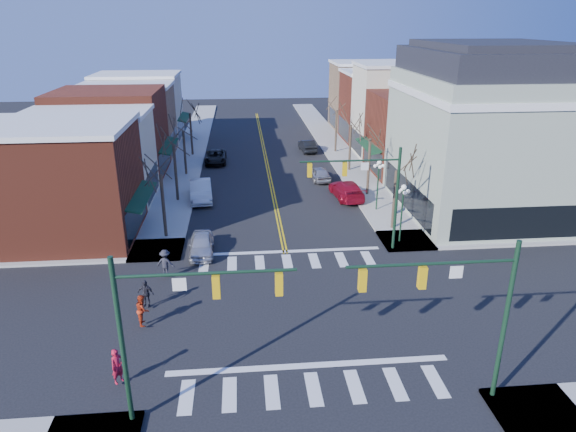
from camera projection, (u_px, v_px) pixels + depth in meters
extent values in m
plane|color=black|center=(298.00, 312.00, 27.80)|extent=(160.00, 160.00, 0.00)
cube|color=#9E9B93|center=(175.00, 197.00, 45.60)|extent=(3.50, 70.00, 0.15)
cube|color=#9E9B93|center=(368.00, 191.00, 47.12)|extent=(3.50, 70.00, 0.15)
cube|color=maroon|center=(60.00, 185.00, 35.94)|extent=(10.00, 8.50, 8.00)
cube|color=beige|center=(90.00, 160.00, 43.23)|extent=(10.00, 7.00, 7.50)
cube|color=maroon|center=(111.00, 134.00, 50.48)|extent=(10.00, 9.00, 8.50)
cube|color=#9E7B57|center=(128.00, 122.00, 58.27)|extent=(10.00, 7.50, 7.80)
cube|color=beige|center=(140.00, 109.00, 65.40)|extent=(10.00, 8.00, 8.20)
cube|color=maroon|center=(423.00, 134.00, 51.63)|extent=(10.00, 8.50, 8.00)
cube|color=beige|center=(400.00, 111.00, 58.47)|extent=(10.00, 7.00, 10.00)
cube|color=maroon|center=(383.00, 107.00, 65.71)|extent=(10.00, 8.00, 8.50)
cube|color=#9E7B57|center=(368.00, 97.00, 73.05)|extent=(10.00, 8.00, 9.00)
cube|color=#99A58F|center=(484.00, 145.00, 40.73)|extent=(12.00, 14.00, 11.00)
cube|color=white|center=(492.00, 92.00, 39.25)|extent=(12.25, 14.25, 0.50)
cube|color=black|center=(496.00, 61.00, 38.42)|extent=(11.40, 13.40, 1.80)
cube|color=black|center=(498.00, 46.00, 38.03)|extent=(9.80, 11.80, 0.60)
cylinder|color=#14331E|center=(122.00, 344.00, 18.99)|extent=(0.20, 0.20, 7.20)
cylinder|color=#14331E|center=(206.00, 273.00, 18.27)|extent=(6.50, 0.12, 0.12)
cube|color=gold|center=(216.00, 287.00, 18.49)|extent=(0.28, 0.28, 0.90)
cube|color=gold|center=(279.00, 284.00, 18.69)|extent=(0.28, 0.28, 0.90)
cylinder|color=#14331E|center=(505.00, 324.00, 20.28)|extent=(0.20, 0.20, 7.20)
cylinder|color=#14331E|center=(432.00, 264.00, 18.99)|extent=(6.50, 0.12, 0.12)
cube|color=gold|center=(422.00, 277.00, 19.16)|extent=(0.28, 0.28, 0.90)
cube|color=gold|center=(362.00, 280.00, 18.96)|extent=(0.28, 0.28, 0.90)
cylinder|color=#14331E|center=(396.00, 200.00, 34.03)|extent=(0.20, 0.20, 7.20)
cylinder|color=#14331E|center=(350.00, 161.00, 32.74)|extent=(6.50, 0.12, 0.12)
cube|color=gold|center=(345.00, 169.00, 32.91)|extent=(0.28, 0.28, 0.90)
cube|color=gold|center=(310.00, 170.00, 32.71)|extent=(0.28, 0.28, 0.90)
cylinder|color=#14331E|center=(401.00, 217.00, 35.69)|extent=(0.12, 0.12, 4.00)
sphere|color=white|center=(404.00, 187.00, 34.92)|extent=(0.36, 0.36, 0.36)
cylinder|color=#14331E|center=(378.00, 188.00, 41.73)|extent=(0.12, 0.12, 4.00)
sphere|color=white|center=(379.00, 162.00, 40.96)|extent=(0.36, 0.36, 0.36)
cylinder|color=#382B21|center=(164.00, 207.00, 36.44)|extent=(0.24, 0.24, 4.76)
cylinder|color=#382B21|center=(176.00, 173.00, 43.82)|extent=(0.24, 0.24, 5.04)
cylinder|color=#382B21|center=(185.00, 153.00, 51.34)|extent=(0.24, 0.24, 4.55)
cylinder|color=#382B21|center=(191.00, 135.00, 58.71)|extent=(0.24, 0.24, 4.90)
cylinder|color=#382B21|center=(394.00, 200.00, 37.92)|extent=(0.24, 0.24, 4.62)
cylinder|color=#382B21|center=(369.00, 168.00, 45.25)|extent=(0.24, 0.24, 5.18)
cylinder|color=#382B21|center=(350.00, 148.00, 52.75)|extent=(0.24, 0.24, 4.83)
cylinder|color=#382B21|center=(336.00, 132.00, 60.15)|extent=(0.24, 0.24, 4.97)
imported|color=silver|center=(201.00, 244.00, 34.50)|extent=(1.71, 4.03, 1.36)
imported|color=silver|center=(201.00, 191.00, 44.73)|extent=(2.28, 5.33, 1.71)
imported|color=black|center=(216.00, 157.00, 56.34)|extent=(2.26, 4.89, 1.36)
imported|color=maroon|center=(347.00, 190.00, 45.24)|extent=(2.67, 5.52, 1.55)
imported|color=#A6A5AA|center=(319.00, 173.00, 50.29)|extent=(2.04, 4.18, 1.37)
imported|color=black|center=(307.00, 146.00, 61.19)|extent=(1.88, 4.40, 1.41)
imported|color=#AC122B|center=(117.00, 366.00, 21.97)|extent=(0.68, 0.71, 1.64)
imported|color=#A92B12|center=(143.00, 310.00, 26.21)|extent=(0.76, 0.91, 1.66)
imported|color=black|center=(146.00, 293.00, 27.87)|extent=(0.98, 0.62, 1.56)
imported|color=#22222A|center=(165.00, 263.00, 31.14)|extent=(1.24, 0.91, 1.73)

